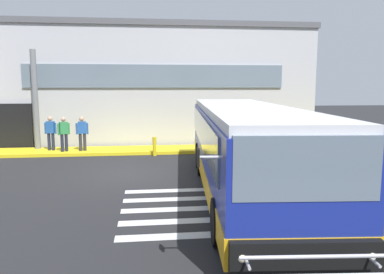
{
  "coord_description": "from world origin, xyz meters",
  "views": [
    {
      "loc": [
        0.61,
        -13.79,
        3.31
      ],
      "look_at": [
        2.09,
        -0.89,
        1.5
      ],
      "focal_mm": 34.59,
      "sensor_mm": 36.0,
      "label": 1
    }
  ],
  "objects_px": {
    "safety_bollard_yellow": "(155,146)",
    "passenger_near_column": "(51,132)",
    "passenger_at_curb_edge": "(82,131)",
    "entry_support_column": "(35,100)",
    "bus_main_foreground": "(245,151)",
    "passenger_by_doorway": "(64,132)"
  },
  "relations": [
    {
      "from": "passenger_by_doorway",
      "to": "passenger_near_column",
      "type": "bearing_deg",
      "value": 149.44
    },
    {
      "from": "entry_support_column",
      "to": "safety_bollard_yellow",
      "type": "distance_m",
      "value": 6.48
    },
    {
      "from": "entry_support_column",
      "to": "bus_main_foreground",
      "type": "xyz_separation_m",
      "value": [
        8.51,
        -8.31,
        -1.28
      ]
    },
    {
      "from": "bus_main_foreground",
      "to": "passenger_by_doorway",
      "type": "xyz_separation_m",
      "value": [
        -6.99,
        7.31,
        -0.26
      ]
    },
    {
      "from": "bus_main_foreground",
      "to": "entry_support_column",
      "type": "bearing_deg",
      "value": 135.67
    },
    {
      "from": "passenger_by_doorway",
      "to": "entry_support_column",
      "type": "bearing_deg",
      "value": 146.67
    },
    {
      "from": "passenger_near_column",
      "to": "passenger_by_doorway",
      "type": "distance_m",
      "value": 0.84
    },
    {
      "from": "passenger_at_curb_edge",
      "to": "safety_bollard_yellow",
      "type": "distance_m",
      "value": 3.67
    },
    {
      "from": "passenger_at_curb_edge",
      "to": "entry_support_column",
      "type": "bearing_deg",
      "value": 159.75
    },
    {
      "from": "passenger_near_column",
      "to": "passenger_at_curb_edge",
      "type": "bearing_deg",
      "value": -10.74
    },
    {
      "from": "passenger_by_doorway",
      "to": "passenger_at_curb_edge",
      "type": "distance_m",
      "value": 0.85
    },
    {
      "from": "bus_main_foreground",
      "to": "passenger_by_doorway",
      "type": "height_order",
      "value": "bus_main_foreground"
    },
    {
      "from": "entry_support_column",
      "to": "bus_main_foreground",
      "type": "height_order",
      "value": "entry_support_column"
    },
    {
      "from": "entry_support_column",
      "to": "passenger_by_doorway",
      "type": "height_order",
      "value": "entry_support_column"
    },
    {
      "from": "safety_bollard_yellow",
      "to": "passenger_near_column",
      "type": "bearing_deg",
      "value": 166.33
    },
    {
      "from": "passenger_near_column",
      "to": "safety_bollard_yellow",
      "type": "relative_size",
      "value": 1.86
    },
    {
      "from": "entry_support_column",
      "to": "safety_bollard_yellow",
      "type": "xyz_separation_m",
      "value": [
        5.84,
        -1.8,
        -2.16
      ]
    },
    {
      "from": "passenger_by_doorway",
      "to": "safety_bollard_yellow",
      "type": "bearing_deg",
      "value": -10.5
    },
    {
      "from": "passenger_by_doorway",
      "to": "safety_bollard_yellow",
      "type": "relative_size",
      "value": 1.86
    },
    {
      "from": "passenger_by_doorway",
      "to": "passenger_at_curb_edge",
      "type": "xyz_separation_m",
      "value": [
        0.84,
        0.13,
        0.03
      ]
    },
    {
      "from": "entry_support_column",
      "to": "passenger_at_curb_edge",
      "type": "height_order",
      "value": "entry_support_column"
    },
    {
      "from": "bus_main_foreground",
      "to": "passenger_at_curb_edge",
      "type": "relative_size",
      "value": 7.02
    }
  ]
}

